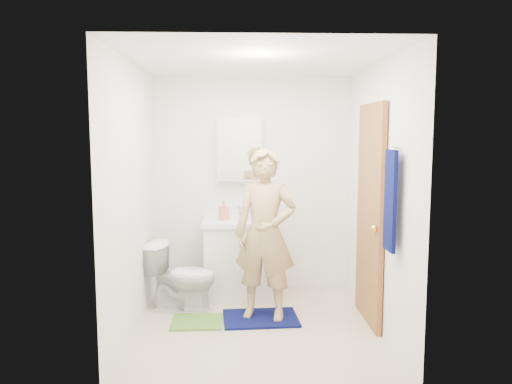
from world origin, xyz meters
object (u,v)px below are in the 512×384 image
towel (390,201)px  vanity_cabinet (240,260)px  medicine_cabinet (239,149)px  toothbrush_cup (256,214)px  toilet (182,276)px  soap_dispenser (224,210)px  man (265,234)px

towel → vanity_cabinet: bearing=128.5°
vanity_cabinet → medicine_cabinet: (0.00, 0.22, 1.20)m
towel → toothbrush_cup: towel is taller
toilet → toothbrush_cup: (0.77, 0.48, 0.56)m
soap_dispenser → toothbrush_cup: 0.37m
vanity_cabinet → soap_dispenser: soap_dispenser is taller
towel → man: bearing=140.3°
towel → toilet: towel is taller
soap_dispenser → toothbrush_cup: bearing=14.1°
medicine_cabinet → towel: medicine_cabinet is taller
medicine_cabinet → toilet: 1.53m
vanity_cabinet → towel: size_ratio=1.00×
vanity_cabinet → toothbrush_cup: 0.54m
towel → toothbrush_cup: 1.87m
medicine_cabinet → toothbrush_cup: medicine_cabinet is taller
towel → toothbrush_cup: (-1.00, 1.55, -0.35)m
toilet → man: man is taller
medicine_cabinet → soap_dispenser: 0.71m
medicine_cabinet → soap_dispenser: medicine_cabinet is taller
vanity_cabinet → toilet: (-0.58, -0.41, -0.06)m
vanity_cabinet → toothbrush_cup: size_ratio=5.98×
soap_dispenser → vanity_cabinet: bearing=8.2°
medicine_cabinet → man: (0.24, -0.93, -0.77)m
soap_dispenser → toothbrush_cup: soap_dispenser is taller
towel → soap_dispenser: size_ratio=3.87×
vanity_cabinet → medicine_cabinet: 1.22m
towel → toilet: bearing=148.7°
vanity_cabinet → soap_dispenser: (-0.17, -0.02, 0.55)m
medicine_cabinet → toilet: bearing=-132.5°
medicine_cabinet → man: 1.23m
soap_dispenser → towel: bearing=-47.2°
man → vanity_cabinet: bearing=125.0°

